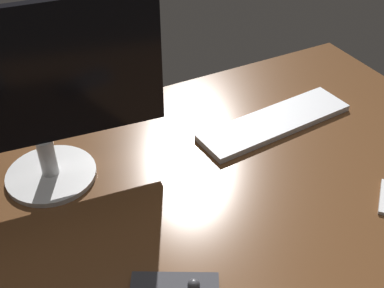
% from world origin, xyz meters
% --- Properties ---
extents(desk, '(1.40, 0.84, 0.02)m').
position_xyz_m(desk, '(0.00, 0.00, 0.01)').
color(desk, brown).
rests_on(desk, ground).
extents(monitor, '(0.53, 0.20, 0.40)m').
position_xyz_m(monitor, '(-0.28, 0.19, 0.23)').
color(monitor, silver).
rests_on(monitor, desk).
extents(keyboard, '(0.42, 0.14, 0.02)m').
position_xyz_m(keyboard, '(0.27, 0.12, 0.03)').
color(keyboard, silver).
rests_on(keyboard, desk).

